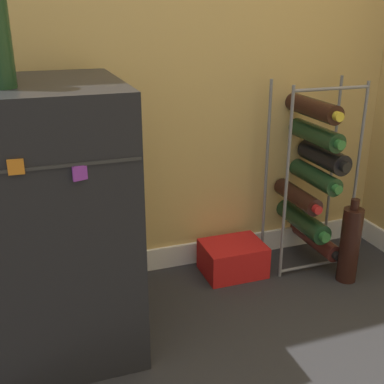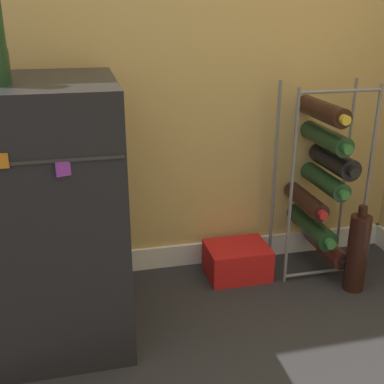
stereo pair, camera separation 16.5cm
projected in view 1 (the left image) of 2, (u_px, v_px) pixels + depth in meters
name	position (u px, v px, depth m)	size (l,w,h in m)	color
ground_plane	(227.00, 371.00, 1.41)	(14.00, 14.00, 0.00)	#28282B
mini_fridge	(33.00, 223.00, 1.41)	(0.56, 0.54, 0.81)	black
wine_rack	(312.00, 177.00, 1.90)	(0.32, 0.32, 0.75)	slate
soda_box	(233.00, 258.00, 1.91)	(0.24, 0.18, 0.13)	red
loose_bottle_floor	(350.00, 244.00, 1.83)	(0.08, 0.08, 0.34)	black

